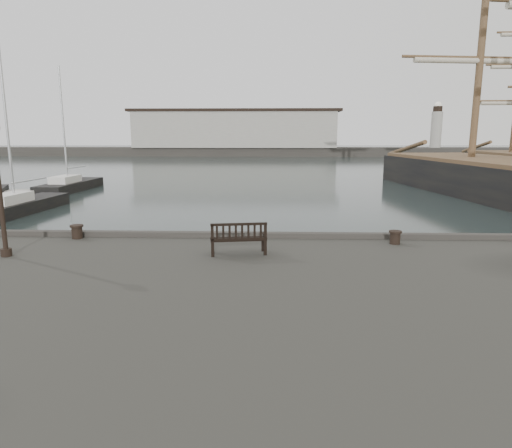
{
  "coord_description": "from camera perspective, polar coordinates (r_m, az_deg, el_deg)",
  "views": [
    {
      "loc": [
        0.78,
        -15.34,
        5.03
      ],
      "look_at": [
        0.25,
        -0.5,
        2.1
      ],
      "focal_mm": 32.0,
      "sensor_mm": 36.0,
      "label": 1
    }
  ],
  "objects": [
    {
      "name": "ground",
      "position": [
        16.16,
        -0.81,
        -6.97
      ],
      "size": [
        400.0,
        400.0,
        0.0
      ],
      "primitive_type": "plane",
      "color": "black",
      "rests_on": "ground"
    },
    {
      "name": "yacht_d",
      "position": [
        44.84,
        -22.15,
        4.21
      ],
      "size": [
        2.74,
        9.08,
        11.39
      ],
      "rotation": [
        0.0,
        0.0,
        -0.04
      ],
      "color": "black",
      "rests_on": "ground"
    },
    {
      "name": "breakwater",
      "position": [
        107.47,
        -0.79,
        10.79
      ],
      "size": [
        140.0,
        9.5,
        12.2
      ],
      "color": "#383530",
      "rests_on": "ground"
    },
    {
      "name": "yacht_c",
      "position": [
        33.17,
        -27.43,
        1.61
      ],
      "size": [
        2.69,
        8.9,
        11.94
      ],
      "rotation": [
        0.0,
        0.0,
        -0.07
      ],
      "color": "black",
      "rests_on": "ground"
    },
    {
      "name": "bollard_right",
      "position": [
        15.31,
        16.99,
        -1.61
      ],
      "size": [
        0.43,
        0.43,
        0.43
      ],
      "primitive_type": "cylinder",
      "rotation": [
        0.0,
        0.0,
        0.07
      ],
      "color": "black",
      "rests_on": "quay"
    },
    {
      "name": "bollard_left",
      "position": [
        16.56,
        -21.47,
        -0.9
      ],
      "size": [
        0.49,
        0.49,
        0.46
      ],
      "primitive_type": "cylinder",
      "rotation": [
        0.0,
        0.0,
        -0.12
      ],
      "color": "black",
      "rests_on": "quay"
    },
    {
      "name": "bench",
      "position": [
        13.39,
        -2.2,
        -2.54
      ],
      "size": [
        1.7,
        0.81,
        0.94
      ],
      "rotation": [
        0.0,
        0.0,
        0.16
      ],
      "color": "black",
      "rests_on": "quay"
    }
  ]
}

